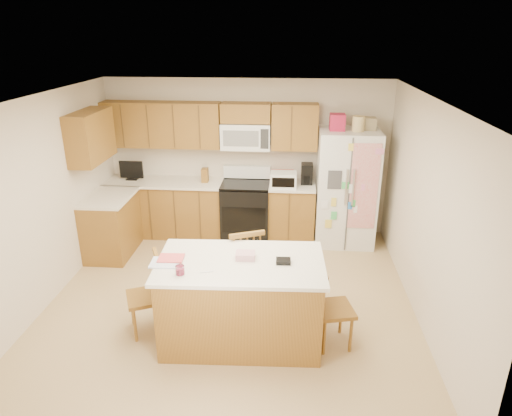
# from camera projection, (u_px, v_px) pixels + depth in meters

# --- Properties ---
(ground) EXTENTS (4.50, 4.50, 0.00)m
(ground) POSITION_uv_depth(u_px,v_px,m) (231.00, 300.00, 5.76)
(ground) COLOR tan
(ground) RESTS_ON ground
(room_shell) EXTENTS (4.60, 4.60, 2.52)m
(room_shell) POSITION_uv_depth(u_px,v_px,m) (228.00, 193.00, 5.23)
(room_shell) COLOR beige
(room_shell) RESTS_ON ground
(cabinetry) EXTENTS (3.36, 1.56, 2.15)m
(cabinetry) POSITION_uv_depth(u_px,v_px,m) (183.00, 185.00, 7.16)
(cabinetry) COLOR olive
(cabinetry) RESTS_ON ground
(stove) EXTENTS (0.76, 0.65, 1.13)m
(stove) POSITION_uv_depth(u_px,v_px,m) (246.00, 209.00, 7.38)
(stove) COLOR black
(stove) RESTS_ON ground
(refrigerator) EXTENTS (0.90, 0.79, 2.04)m
(refrigerator) POSITION_uv_depth(u_px,v_px,m) (346.00, 187.00, 7.05)
(refrigerator) COLOR white
(refrigerator) RESTS_ON ground
(island) EXTENTS (1.81, 1.08, 1.04)m
(island) POSITION_uv_depth(u_px,v_px,m) (241.00, 300.00, 4.90)
(island) COLOR olive
(island) RESTS_ON ground
(windsor_chair_left) EXTENTS (0.51, 0.52, 0.94)m
(windsor_chair_left) POSITION_uv_depth(u_px,v_px,m) (147.00, 296.00, 5.04)
(windsor_chair_left) COLOR olive
(windsor_chair_left) RESTS_ON ground
(windsor_chair_back) EXTENTS (0.57, 0.56, 1.03)m
(windsor_chair_back) POSITION_uv_depth(u_px,v_px,m) (244.00, 268.00, 5.54)
(windsor_chair_back) COLOR olive
(windsor_chair_back) RESTS_ON ground
(windsor_chair_right) EXTENTS (0.47, 0.48, 0.94)m
(windsor_chair_right) POSITION_uv_depth(u_px,v_px,m) (332.00, 308.00, 4.82)
(windsor_chair_right) COLOR olive
(windsor_chair_right) RESTS_ON ground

